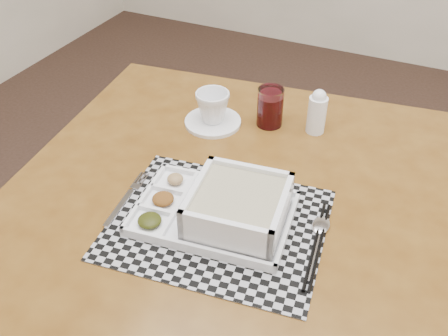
{
  "coord_description": "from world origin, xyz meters",
  "views": [
    {
      "loc": [
        -0.15,
        -0.68,
        1.46
      ],
      "look_at": [
        -0.49,
        0.07,
        0.81
      ],
      "focal_mm": 40.0,
      "sensor_mm": 36.0,
      "label": 1
    }
  ],
  "objects_px": {
    "serving_tray": "(230,210)",
    "juice_glass": "(270,108)",
    "creamer_bottle": "(317,112)",
    "cup": "(213,107)",
    "dining_table": "(230,211)"
  },
  "relations": [
    {
      "from": "serving_tray",
      "to": "juice_glass",
      "type": "bearing_deg",
      "value": 98.84
    },
    {
      "from": "serving_tray",
      "to": "cup",
      "type": "relative_size",
      "value": 3.85
    },
    {
      "from": "juice_glass",
      "to": "creamer_bottle",
      "type": "xyz_separation_m",
      "value": [
        0.12,
        0.02,
        0.01
      ]
    },
    {
      "from": "dining_table",
      "to": "cup",
      "type": "relative_size",
      "value": 12.16
    },
    {
      "from": "cup",
      "to": "dining_table",
      "type": "bearing_deg",
      "value": -73.85
    },
    {
      "from": "serving_tray",
      "to": "creamer_bottle",
      "type": "xyz_separation_m",
      "value": [
        0.06,
        0.4,
        0.02
      ]
    },
    {
      "from": "juice_glass",
      "to": "creamer_bottle",
      "type": "bearing_deg",
      "value": 8.85
    },
    {
      "from": "dining_table",
      "to": "juice_glass",
      "type": "height_order",
      "value": "juice_glass"
    },
    {
      "from": "creamer_bottle",
      "to": "dining_table",
      "type": "bearing_deg",
      "value": -109.84
    },
    {
      "from": "cup",
      "to": "juice_glass",
      "type": "xyz_separation_m",
      "value": [
        0.14,
        0.06,
        -0.0
      ]
    },
    {
      "from": "creamer_bottle",
      "to": "juice_glass",
      "type": "bearing_deg",
      "value": -171.15
    },
    {
      "from": "dining_table",
      "to": "serving_tray",
      "type": "distance_m",
      "value": 0.16
    },
    {
      "from": "dining_table",
      "to": "creamer_bottle",
      "type": "xyz_separation_m",
      "value": [
        0.11,
        0.3,
        0.13
      ]
    },
    {
      "from": "creamer_bottle",
      "to": "serving_tray",
      "type": "bearing_deg",
      "value": -98.45
    },
    {
      "from": "serving_tray",
      "to": "creamer_bottle",
      "type": "distance_m",
      "value": 0.41
    }
  ]
}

